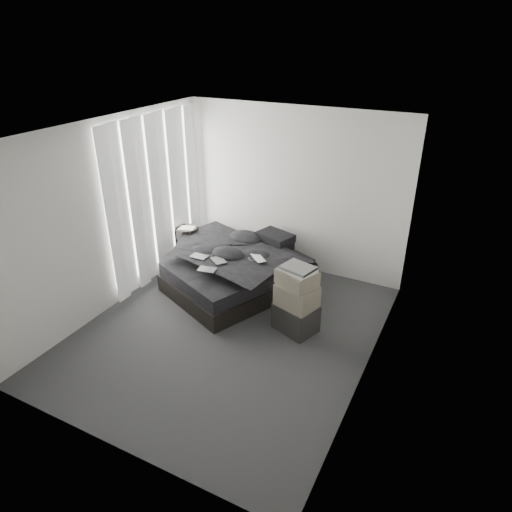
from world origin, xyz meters
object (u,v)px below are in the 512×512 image
at_px(bed, 238,281).
at_px(laptop, 255,254).
at_px(side_stand, 188,246).
at_px(box_lower, 296,317).

relative_size(bed, laptop, 6.24).
bearing_deg(bed, side_stand, -173.23).
bearing_deg(box_lower, laptop, 150.34).
relative_size(bed, box_lower, 3.74).
bearing_deg(side_stand, bed, -16.57).
xyz_separation_m(bed, side_stand, (-1.14, 0.34, 0.20)).
distance_m(bed, side_stand, 1.20).
bearing_deg(box_lower, side_stand, 158.49).
xyz_separation_m(bed, laptop, (0.34, -0.10, 0.57)).
bearing_deg(bed, laptop, 7.50).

